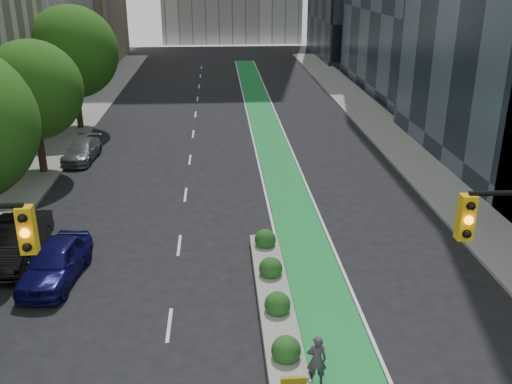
{
  "coord_description": "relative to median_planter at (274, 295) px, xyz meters",
  "views": [
    {
      "loc": [
        -0.67,
        -10.56,
        11.34
      ],
      "look_at": [
        0.78,
        10.55,
        3.0
      ],
      "focal_mm": 40.0,
      "sensor_mm": 36.0,
      "label": 1
    }
  ],
  "objects": [
    {
      "name": "sidewalk_left",
      "position": [
        -13.0,
        17.96,
        -0.3
      ],
      "size": [
        3.6,
        90.0,
        0.15
      ],
      "primitive_type": "cube",
      "color": "gray",
      "rests_on": "ground"
    },
    {
      "name": "sidewalk_right",
      "position": [
        10.6,
        17.96,
        -0.3
      ],
      "size": [
        3.6,
        90.0,
        0.15
      ],
      "primitive_type": "cube",
      "color": "gray",
      "rests_on": "ground"
    },
    {
      "name": "bike_lane_paint",
      "position": [
        1.8,
        22.96,
        -0.37
      ],
      "size": [
        2.2,
        70.0,
        0.01
      ],
      "primitive_type": "cube",
      "color": "#188737",
      "rests_on": "ground"
    },
    {
      "name": "tree_midfar",
      "position": [
        -12.2,
        14.96,
        4.57
      ],
      "size": [
        5.6,
        5.6,
        7.76
      ],
      "color": "black",
      "rests_on": "ground"
    },
    {
      "name": "tree_far",
      "position": [
        -12.2,
        24.96,
        5.32
      ],
      "size": [
        6.6,
        6.6,
        9.0
      ],
      "color": "black",
      "rests_on": "ground"
    },
    {
      "name": "median_planter",
      "position": [
        0.0,
        0.0,
        0.0
      ],
      "size": [
        1.2,
        10.26,
        1.1
      ],
      "color": "gray",
      "rests_on": "ground"
    },
    {
      "name": "cyclist",
      "position": [
        0.8,
        -4.24,
        0.43
      ],
      "size": [
        0.61,
        0.42,
        1.61
      ],
      "primitive_type": "imported",
      "rotation": [
        0.0,
        0.0,
        3.08
      ],
      "color": "#3B353F",
      "rests_on": "ground"
    },
    {
      "name": "parked_car_left_near",
      "position": [
        -8.26,
        2.34,
        0.4
      ],
      "size": [
        2.32,
        4.69,
        1.54
      ],
      "primitive_type": "imported",
      "rotation": [
        0.0,
        0.0,
        -0.12
      ],
      "color": "#0F0D52",
      "rests_on": "ground"
    },
    {
      "name": "parked_car_left_mid",
      "position": [
        -10.31,
        4.15,
        0.45
      ],
      "size": [
        1.75,
        4.99,
        1.64
      ],
      "primitive_type": "imported",
      "rotation": [
        0.0,
        0.0,
        -0.0
      ],
      "color": "black",
      "rests_on": "ground"
    },
    {
      "name": "parked_car_left_far",
      "position": [
        -10.46,
        17.35,
        0.25
      ],
      "size": [
        2.03,
        4.4,
        1.24
      ],
      "primitive_type": "imported",
      "rotation": [
        0.0,
        0.0,
        -0.07
      ],
      "color": "slate",
      "rests_on": "ground"
    }
  ]
}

